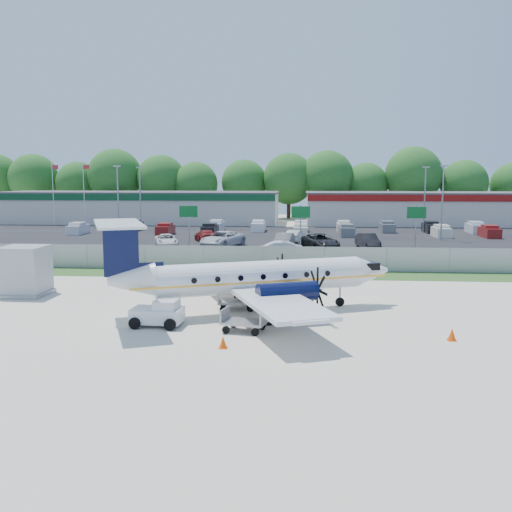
# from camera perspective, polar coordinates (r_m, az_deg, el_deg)

# --- Properties ---
(ground) EXTENTS (170.00, 170.00, 0.00)m
(ground) POSITION_cam_1_polar(r_m,az_deg,el_deg) (33.46, -0.82, -5.32)
(ground) COLOR beige
(ground) RESTS_ON ground
(grass_verge) EXTENTS (170.00, 4.00, 0.02)m
(grass_verge) POSITION_cam_1_polar(r_m,az_deg,el_deg) (45.19, 0.60, -1.84)
(grass_verge) COLOR #2D561E
(grass_verge) RESTS_ON ground
(access_road) EXTENTS (170.00, 8.00, 0.02)m
(access_road) POSITION_cam_1_polar(r_m,az_deg,el_deg) (52.08, 1.14, -0.53)
(access_road) COLOR black
(access_road) RESTS_ON ground
(parking_lot) EXTENTS (170.00, 32.00, 0.02)m
(parking_lot) POSITION_cam_1_polar(r_m,az_deg,el_deg) (72.90, 2.12, 1.88)
(parking_lot) COLOR black
(parking_lot) RESTS_ON ground
(perimeter_fence) EXTENTS (120.00, 0.06, 1.99)m
(perimeter_fence) POSITION_cam_1_polar(r_m,az_deg,el_deg) (47.00, 0.77, -0.23)
(perimeter_fence) COLOR gray
(perimeter_fence) RESTS_ON ground
(building_west) EXTENTS (46.40, 12.40, 5.24)m
(building_west) POSITION_cam_1_polar(r_m,az_deg,el_deg) (98.34, -11.47, 4.82)
(building_west) COLOR beige
(building_west) RESTS_ON ground
(building_east) EXTENTS (44.40, 12.40, 5.24)m
(building_east) POSITION_cam_1_polar(r_m,az_deg,el_deg) (97.29, 18.25, 4.55)
(building_east) COLOR beige
(building_east) RESTS_ON ground
(sign_left) EXTENTS (1.80, 0.26, 5.00)m
(sign_left) POSITION_cam_1_polar(r_m,az_deg,el_deg) (56.58, -6.75, 3.75)
(sign_left) COLOR gray
(sign_left) RESTS_ON ground
(sign_mid) EXTENTS (1.80, 0.26, 5.00)m
(sign_mid) POSITION_cam_1_polar(r_m,az_deg,el_deg) (55.48, 4.49, 3.70)
(sign_mid) COLOR gray
(sign_mid) RESTS_ON ground
(sign_right) EXTENTS (1.80, 0.26, 5.00)m
(sign_right) POSITION_cam_1_polar(r_m,az_deg,el_deg) (56.55, 15.73, 3.51)
(sign_right) COLOR gray
(sign_right) RESTS_ON ground
(flagpole_west) EXTENTS (1.06, 0.12, 10.00)m
(flagpole_west) POSITION_cam_1_polar(r_m,az_deg,el_deg) (95.75, -19.59, 6.25)
(flagpole_west) COLOR white
(flagpole_west) RESTS_ON ground
(flagpole_east) EXTENTS (1.06, 0.12, 10.00)m
(flagpole_east) POSITION_cam_1_polar(r_m,az_deg,el_deg) (93.82, -16.79, 6.34)
(flagpole_east) COLOR white
(flagpole_east) RESTS_ON ground
(light_pole_nw) EXTENTS (0.90, 0.35, 9.09)m
(light_pole_nw) POSITION_cam_1_polar(r_m,az_deg,el_deg) (74.15, -13.64, 5.81)
(light_pole_nw) COLOR gray
(light_pole_nw) RESTS_ON ground
(light_pole_ne) EXTENTS (0.90, 0.35, 9.09)m
(light_pole_ne) POSITION_cam_1_polar(r_m,az_deg,el_deg) (72.48, 18.16, 5.60)
(light_pole_ne) COLOR gray
(light_pole_ne) RESTS_ON ground
(light_pole_sw) EXTENTS (0.90, 0.35, 9.09)m
(light_pole_sw) POSITION_cam_1_polar(r_m,az_deg,el_deg) (83.71, -11.51, 6.09)
(light_pole_sw) COLOR gray
(light_pole_sw) RESTS_ON ground
(light_pole_se) EXTENTS (0.90, 0.35, 9.09)m
(light_pole_se) POSITION_cam_1_polar(r_m,az_deg,el_deg) (82.23, 16.53, 5.89)
(light_pole_se) COLOR gray
(light_pole_se) RESTS_ON ground
(tree_line) EXTENTS (112.00, 6.00, 14.00)m
(tree_line) POSITION_cam_1_polar(r_m,az_deg,el_deg) (106.75, 2.91, 3.78)
(tree_line) COLOR #205A1A
(tree_line) RESTS_ON ground
(aircraft) EXTENTS (17.20, 16.72, 5.31)m
(aircraft) POSITION_cam_1_polar(r_m,az_deg,el_deg) (32.18, -0.16, -2.12)
(aircraft) COLOR white
(aircraft) RESTS_ON ground
(pushback_tug) EXTENTS (2.67, 1.99, 1.39)m
(pushback_tug) POSITION_cam_1_polar(r_m,az_deg,el_deg) (30.01, -9.64, -5.67)
(pushback_tug) COLOR white
(pushback_tug) RESTS_ON ground
(baggage_cart_near) EXTENTS (2.37, 1.63, 1.16)m
(baggage_cart_near) POSITION_cam_1_polar(r_m,az_deg,el_deg) (33.18, -1.97, -4.48)
(baggage_cart_near) COLOR gray
(baggage_cart_near) RESTS_ON ground
(baggage_cart_far) EXTENTS (2.37, 1.71, 1.13)m
(baggage_cart_far) POSITION_cam_1_polar(r_m,az_deg,el_deg) (28.53, -1.20, -6.56)
(baggage_cart_far) COLOR gray
(baggage_cart_far) RESTS_ON ground
(service_container) EXTENTS (2.91, 2.91, 3.20)m
(service_container) POSITION_cam_1_polar(r_m,az_deg,el_deg) (40.08, -22.13, -1.52)
(service_container) COLOR #ACAFB3
(service_container) RESTS_ON ground
(cone_nose) EXTENTS (0.41, 0.41, 0.59)m
(cone_nose) POSITION_cam_1_polar(r_m,az_deg,el_deg) (28.65, 19.00, -7.45)
(cone_nose) COLOR #F24D07
(cone_nose) RESTS_ON ground
(cone_port_wing) EXTENTS (0.39, 0.39, 0.55)m
(cone_port_wing) POSITION_cam_1_polar(r_m,az_deg,el_deg) (25.99, -3.32, -8.63)
(cone_port_wing) COLOR #F24D07
(cone_port_wing) RESTS_ON ground
(cone_starboard_wing) EXTENTS (0.43, 0.43, 0.62)m
(cone_starboard_wing) POSITION_cam_1_polar(r_m,az_deg,el_deg) (48.82, -5.44, -0.80)
(cone_starboard_wing) COLOR #F24D07
(cone_starboard_wing) RESTS_ON ground
(road_car_west) EXTENTS (5.16, 3.40, 1.32)m
(road_car_west) POSITION_cam_1_polar(r_m,az_deg,el_deg) (56.54, -20.62, -0.39)
(road_car_west) COLOR silver
(road_car_west) RESTS_ON ground
(road_car_mid) EXTENTS (5.36, 2.31, 1.72)m
(road_car_mid) POSITION_cam_1_polar(r_m,az_deg,el_deg) (53.27, 1.93, -0.36)
(road_car_mid) COLOR silver
(road_car_mid) RESTS_ON ground
(parked_car_a) EXTENTS (3.78, 5.50, 1.40)m
(parked_car_a) POSITION_cam_1_polar(r_m,az_deg,el_deg) (63.94, -8.94, 0.93)
(parked_car_a) COLOR silver
(parked_car_a) RESTS_ON ground
(parked_car_b) EXTENTS (5.15, 6.83, 1.72)m
(parked_car_b) POSITION_cam_1_polar(r_m,az_deg,el_deg) (63.25, -3.37, 0.94)
(parked_car_b) COLOR silver
(parked_car_b) RESTS_ON ground
(parked_car_c) EXTENTS (2.36, 5.15, 1.64)m
(parked_car_c) POSITION_cam_1_polar(r_m,az_deg,el_deg) (61.61, 2.83, 0.76)
(parked_car_c) COLOR #595B5E
(parked_car_c) RESTS_ON ground
(parked_car_d) EXTENTS (4.58, 6.36, 1.61)m
(parked_car_d) POSITION_cam_1_polar(r_m,az_deg,el_deg) (61.79, 6.47, 0.74)
(parked_car_d) COLOR black
(parked_car_d) RESTS_ON ground
(parked_car_e) EXTENTS (2.42, 5.14, 1.63)m
(parked_car_e) POSITION_cam_1_polar(r_m,az_deg,el_deg) (62.60, 11.09, 0.73)
(parked_car_e) COLOR black
(parked_car_e) RESTS_ON ground
(parked_car_f) EXTENTS (3.66, 5.37, 1.44)m
(parked_car_f) POSITION_cam_1_polar(r_m,az_deg,el_deg) (68.13, -5.05, 1.42)
(parked_car_f) COLOR maroon
(parked_car_f) RESTS_ON ground
(parked_car_g) EXTENTS (2.55, 4.57, 1.43)m
(parked_car_g) POSITION_cam_1_polar(r_m,az_deg,el_deg) (68.01, 3.94, 1.42)
(parked_car_g) COLOR beige
(parked_car_g) RESTS_ON ground
(far_parking_rows) EXTENTS (56.00, 10.00, 1.60)m
(far_parking_rows) POSITION_cam_1_polar(r_m,az_deg,el_deg) (77.87, 2.28, 2.26)
(far_parking_rows) COLOR gray
(far_parking_rows) RESTS_ON ground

